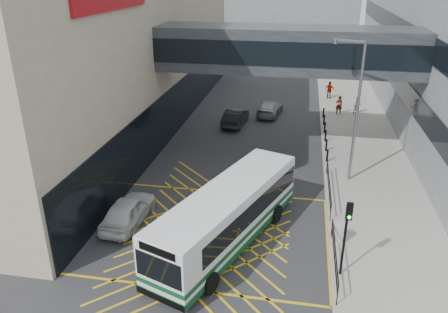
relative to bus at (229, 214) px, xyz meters
The scene contains 17 objects.
ground 2.06m from the bus, 148.71° to the left, with size 120.00×120.00×0.00m, color #333335.
building_whsmith 26.13m from the bus, 138.87° to the left, with size 24.17×42.00×16.00m.
skybridge 14.10m from the bus, 81.48° to the left, with size 20.00×4.10×3.00m.
pavement 17.61m from the bus, 63.25° to the left, with size 6.00×54.00×0.16m, color #A29D94.
box_junction 2.06m from the bus, 148.71° to the left, with size 12.00×9.00×0.01m.
bus is the anchor object (origin of this frame).
car_white 5.73m from the bus, behind, with size 1.95×4.77×1.52m, color silver.
car_dark 17.91m from the bus, 97.94° to the left, with size 1.81×4.63×1.45m, color black.
car_silver 21.09m from the bus, 89.35° to the left, with size 1.91×4.52×1.41m, color #929499.
traffic_light 5.73m from the bus, 19.46° to the right, with size 0.28×0.44×3.70m.
street_lamp 10.85m from the bus, 52.48° to the left, with size 1.94×0.84×8.71m.
litter_bin 5.54m from the bus, ahead, with size 0.58×0.58×1.01m, color #ADA89E.
kerb_railings 5.66m from the bus, 25.88° to the left, with size 0.05×12.54×1.00m.
bollards 16.52m from the bus, 71.81° to the left, with size 0.14×10.14×0.90m.
pedestrian_a 22.94m from the bus, 73.41° to the left, with size 0.69×0.49×1.73m, color gray.
pedestrian_b 23.99m from the bus, 69.83° to the left, with size 0.76×0.44×1.55m, color gray.
pedestrian_c 27.98m from the bus, 77.82° to the left, with size 1.04×0.50×1.77m, color gray.
Camera 1 is at (4.17, -18.85, 12.62)m, focal length 35.00 mm.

